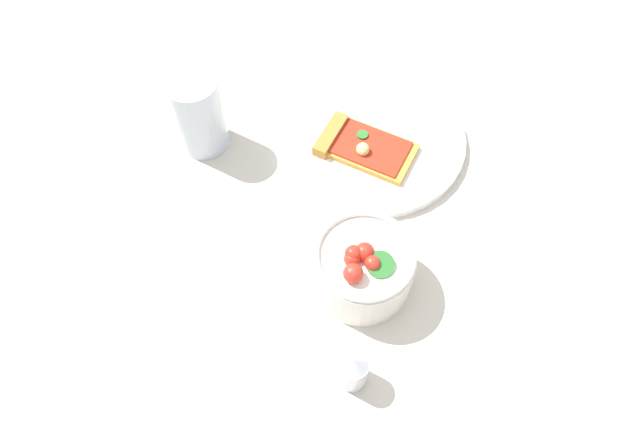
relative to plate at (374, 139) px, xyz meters
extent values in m
plane|color=beige|center=(0.00, -0.01, -0.01)|extent=(2.40, 2.40, 0.00)
cylinder|color=white|center=(0.00, 0.00, 0.00)|extent=(0.26, 0.26, 0.01)
cube|color=gold|center=(-0.01, -0.03, 0.01)|extent=(0.15, 0.12, 0.01)
cube|color=#B77A33|center=(-0.06, -0.01, 0.02)|extent=(0.05, 0.08, 0.02)
cube|color=#B22D19|center=(-0.01, -0.03, 0.02)|extent=(0.13, 0.10, 0.00)
sphere|color=#F2D87F|center=(-0.02, -0.04, 0.02)|extent=(0.02, 0.02, 0.02)
cylinder|color=#2D722D|center=(-0.02, -0.01, 0.02)|extent=(0.02, 0.02, 0.00)
cylinder|color=white|center=(-0.01, -0.22, 0.03)|extent=(0.12, 0.12, 0.07)
torus|color=white|center=(-0.01, -0.22, 0.06)|extent=(0.12, 0.12, 0.01)
sphere|color=red|center=(-0.01, -0.23, 0.07)|extent=(0.02, 0.02, 0.02)
sphere|color=red|center=(-0.02, -0.22, 0.07)|extent=(0.02, 0.02, 0.02)
sphere|color=red|center=(-0.02, -0.23, 0.06)|extent=(0.02, 0.02, 0.02)
sphere|color=red|center=(-0.02, -0.25, 0.07)|extent=(0.02, 0.02, 0.02)
sphere|color=red|center=(-0.01, -0.22, 0.07)|extent=(0.02, 0.02, 0.02)
cylinder|color=#2D722D|center=(0.01, -0.23, 0.06)|extent=(0.04, 0.04, 0.01)
cylinder|color=silver|center=(-0.24, -0.02, 0.05)|extent=(0.07, 0.07, 0.12)
cylinder|color=#592D0F|center=(-0.24, -0.02, 0.04)|extent=(0.06, 0.06, 0.08)
cylinder|color=silver|center=(-0.02, -0.34, 0.02)|extent=(0.03, 0.03, 0.05)
cone|color=silver|center=(-0.02, -0.34, 0.05)|extent=(0.03, 0.03, 0.01)
camera|label=1|loc=(-0.04, -0.52, 0.65)|focal=32.65mm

